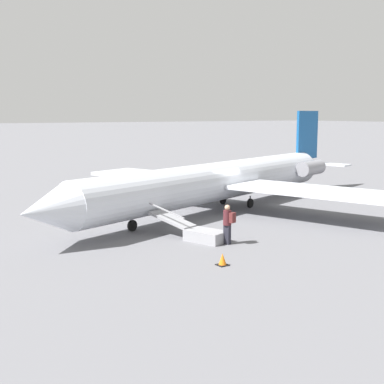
# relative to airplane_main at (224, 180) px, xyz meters

# --- Properties ---
(ground_plane) EXTENTS (600.00, 600.00, 0.00)m
(ground_plane) POSITION_rel_airplane_main_xyz_m (0.77, 0.26, -1.74)
(ground_plane) COLOR slate
(airplane_main) EXTENTS (26.00, 20.26, 5.83)m
(airplane_main) POSITION_rel_airplane_main_xyz_m (0.00, 0.00, 0.00)
(airplane_main) COLOR silver
(airplane_main) RESTS_ON ground
(boarding_stairs) EXTENTS (2.26, 4.12, 1.53)m
(boarding_stairs) POSITION_rel_airplane_main_xyz_m (5.68, 5.78, -1.39)
(boarding_stairs) COLOR #99999E
(boarding_stairs) RESTS_ON ground
(passenger) EXTENTS (0.43, 0.57, 1.74)m
(passenger) POSITION_rel_airplane_main_xyz_m (5.05, 7.11, -0.74)
(passenger) COLOR #23232D
(passenger) RESTS_ON ground
(traffic_cone_near_stairs) EXTENTS (0.42, 0.42, 0.46)m
(traffic_cone_near_stairs) POSITION_rel_airplane_main_xyz_m (7.18, 9.62, -1.54)
(traffic_cone_near_stairs) COLOR black
(traffic_cone_near_stairs) RESTS_ON ground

